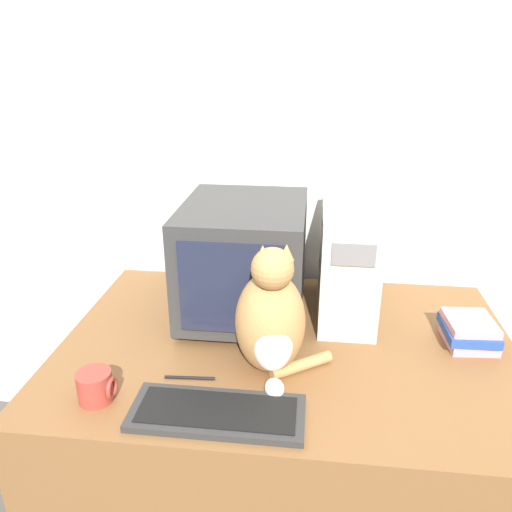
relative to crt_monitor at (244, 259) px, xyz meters
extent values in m
cube|color=silver|center=(0.16, 0.36, 0.28)|extent=(7.00, 0.05, 2.50)
cube|color=brown|center=(0.16, -0.17, -0.59)|extent=(1.39, 0.94, 0.77)
cube|color=#333333|center=(0.00, 0.00, -0.19)|extent=(0.27, 0.28, 0.02)
cube|color=#333333|center=(0.00, 0.00, 0.01)|extent=(0.39, 0.47, 0.36)
cube|color=#1E2338|center=(0.00, -0.23, 0.01)|extent=(0.31, 0.01, 0.28)
cube|color=beige|center=(0.34, 0.05, -0.01)|extent=(0.18, 0.40, 0.38)
cube|color=slate|center=(0.34, -0.15, 0.10)|extent=(0.13, 0.01, 0.07)
cube|color=#2D2D2D|center=(0.01, -0.53, -0.19)|extent=(0.43, 0.17, 0.02)
cube|color=black|center=(0.01, -0.53, -0.18)|extent=(0.39, 0.13, 0.00)
ellipsoid|color=#B7844C|center=(0.12, -0.31, -0.05)|extent=(0.23, 0.24, 0.29)
ellipsoid|color=beige|center=(0.13, -0.38, -0.08)|extent=(0.12, 0.08, 0.16)
sphere|color=#B7844C|center=(0.12, -0.34, 0.12)|extent=(0.13, 0.13, 0.11)
cone|color=#B7844C|center=(0.10, -0.35, 0.17)|extent=(0.04, 0.04, 0.04)
cone|color=#B7844C|center=(0.16, -0.33, 0.17)|extent=(0.04, 0.04, 0.04)
ellipsoid|color=beige|center=(0.14, -0.42, -0.18)|extent=(0.07, 0.08, 0.04)
cylinder|color=#B7844C|center=(0.20, -0.31, -0.18)|extent=(0.18, 0.14, 0.03)
cube|color=pink|center=(0.71, -0.11, -0.18)|extent=(0.15, 0.16, 0.03)
cube|color=#234793|center=(0.71, -0.11, -0.15)|extent=(0.15, 0.18, 0.03)
cube|color=pink|center=(0.71, -0.11, -0.13)|extent=(0.15, 0.16, 0.02)
cylinder|color=black|center=(-0.10, -0.39, -0.20)|extent=(0.14, 0.02, 0.01)
cylinder|color=#9E382D|center=(-0.32, -0.50, -0.16)|extent=(0.09, 0.09, 0.08)
torus|color=#9E382D|center=(-0.27, -0.50, -0.16)|extent=(0.01, 0.06, 0.06)
camera|label=1|loc=(0.22, -1.49, 0.65)|focal=35.00mm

